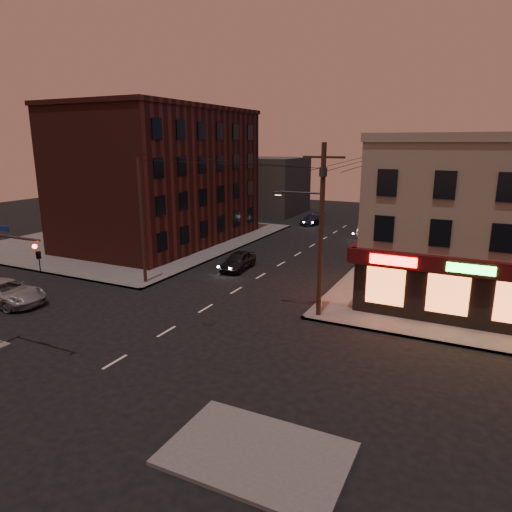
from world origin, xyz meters
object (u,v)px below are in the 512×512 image
Objects in this scene: suv_cross at (6,292)px; sedan_mid at (366,230)px; sedan_near at (238,261)px; fire_hydrant at (318,301)px; sedan_far at (312,219)px.

suv_cross reaches higher than sedan_mid.
sedan_mid is (6.21, 18.06, 0.01)m from sedan_near.
sedan_mid is 24.23m from fire_hydrant.
suv_cross is 1.23× the size of sedan_mid.
sedan_mid reaches higher than sedan_near.
sedan_far reaches higher than fire_hydrant.
sedan_near is (9.50, 13.84, -0.04)m from suv_cross.
fire_hydrant is (18.39, 7.81, -0.16)m from suv_cross.
sedan_mid is 1.02× the size of sedan_far.
sedan_near is at bearing -35.55° from suv_cross.
sedan_mid is 9.05m from sedan_far.
sedan_far is (-7.80, 4.58, -0.10)m from sedan_mid.
sedan_near is 19.10m from sedan_mid.
sedan_far is at bearing 142.70° from sedan_mid.
suv_cross is at bearing -156.97° from fire_hydrant.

